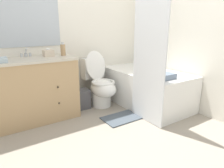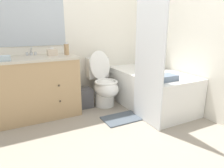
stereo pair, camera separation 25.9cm
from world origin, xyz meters
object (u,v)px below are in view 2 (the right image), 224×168
at_px(vanity_cabinet, 36,87).
at_px(wastebasket, 84,98).
at_px(toilet, 104,85).
at_px(bath_mat, 124,118).
at_px(tissue_box, 52,52).
at_px(soap_dispenser, 66,49).
at_px(sink_faucet, 31,53).
at_px(bathtub, 150,89).
at_px(bath_towel_folded, 165,78).

relative_size(vanity_cabinet, wastebasket, 3.77).
distance_m(toilet, bath_mat, 0.68).
bearing_deg(tissue_box, vanity_cabinet, -169.23).
bearing_deg(soap_dispenser, toilet, -9.55).
relative_size(sink_faucet, bathtub, 0.10).
distance_m(sink_faucet, bath_towel_folded, 1.86).
xyz_separation_m(bathtub, bath_mat, (-0.60, -0.23, -0.27)).
height_order(wastebasket, soap_dispenser, soap_dispenser).
bearing_deg(vanity_cabinet, sink_faucet, 90.00).
bearing_deg(wastebasket, soap_dispenser, 170.25).
relative_size(sink_faucet, tissue_box, 1.10).
distance_m(soap_dispenser, bath_mat, 1.27).
distance_m(soap_dispenser, bath_towel_folded, 1.42).
height_order(sink_faucet, soap_dispenser, soap_dispenser).
distance_m(vanity_cabinet, toilet, 0.99).
bearing_deg(bathtub, soap_dispenser, 158.79).
bearing_deg(toilet, bath_mat, -86.44).
bearing_deg(wastebasket, tissue_box, 171.15).
height_order(tissue_box, bath_mat, tissue_box).
distance_m(bathtub, bath_mat, 0.69).
distance_m(vanity_cabinet, bathtub, 1.68).
bearing_deg(vanity_cabinet, soap_dispenser, 2.78).
xyz_separation_m(wastebasket, bath_towel_folded, (0.79, -0.91, 0.44)).
bearing_deg(wastebasket, toilet, -9.41).
distance_m(bathtub, bath_towel_folded, 0.60).
height_order(wastebasket, bath_towel_folded, bath_towel_folded).
height_order(vanity_cabinet, soap_dispenser, soap_dispenser).
distance_m(bathtub, tissue_box, 1.56).
bearing_deg(bath_mat, vanity_cabinet, 147.27).
height_order(vanity_cabinet, tissue_box, tissue_box).
height_order(soap_dispenser, bath_towel_folded, soap_dispenser).
bearing_deg(bath_mat, bath_towel_folded, -31.38).
relative_size(wastebasket, tissue_box, 2.25).
xyz_separation_m(sink_faucet, bathtub, (1.62, -0.62, -0.59)).
bearing_deg(soap_dispenser, bathtub, -21.21).
relative_size(sink_faucet, toilet, 0.17).
xyz_separation_m(vanity_cabinet, soap_dispenser, (0.46, 0.02, 0.49)).
height_order(toilet, bathtub, toilet).
xyz_separation_m(toilet, bath_mat, (0.04, -0.59, -0.33)).
bearing_deg(bathtub, tissue_box, 160.61).
relative_size(wastebasket, soap_dispenser, 1.61).
distance_m(sink_faucet, soap_dispenser, 0.49).
xyz_separation_m(vanity_cabinet, bath_towel_folded, (1.46, -0.92, 0.16)).
bearing_deg(tissue_box, wastebasket, -8.85).
relative_size(bathtub, bath_mat, 2.39).
distance_m(sink_faucet, toilet, 1.15).
height_order(vanity_cabinet, toilet, toilet).
xyz_separation_m(toilet, tissue_box, (-0.73, 0.12, 0.54)).
bearing_deg(bath_towel_folded, soap_dispenser, 136.74).
xyz_separation_m(vanity_cabinet, toilet, (0.99, -0.07, -0.09)).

